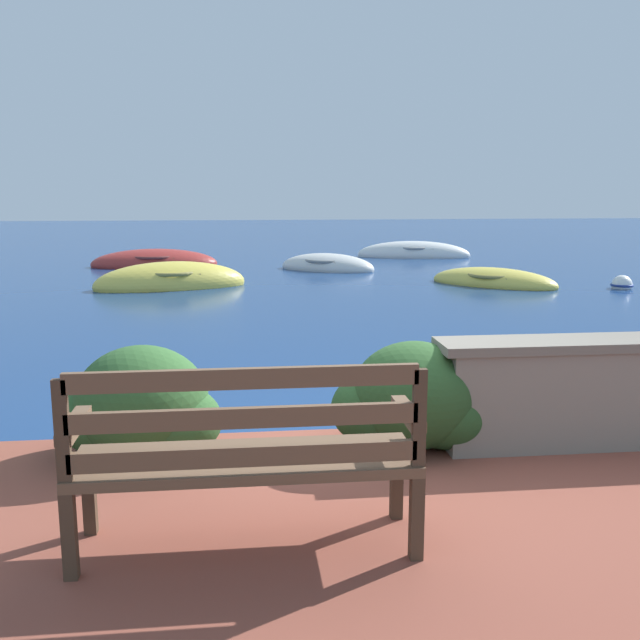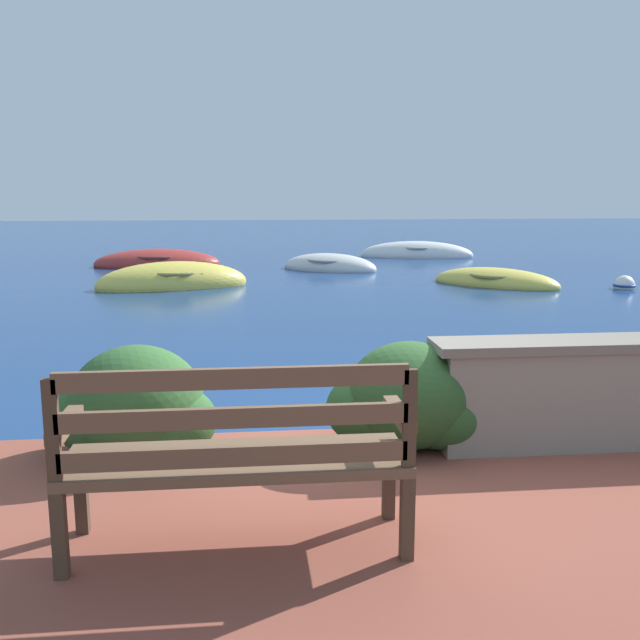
# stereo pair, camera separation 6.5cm
# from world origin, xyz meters

# --- Properties ---
(ground_plane) EXTENTS (80.00, 80.00, 0.00)m
(ground_plane) POSITION_xyz_m (0.00, 0.00, 0.00)
(ground_plane) COLOR navy
(park_bench) EXTENTS (1.61, 0.48, 0.93)m
(park_bench) POSITION_xyz_m (-0.86, -1.67, 0.71)
(park_bench) COLOR #433123
(park_bench) RESTS_ON patio_terrace
(stone_wall) EXTENTS (2.46, 0.39, 0.72)m
(stone_wall) POSITION_xyz_m (1.61, -0.48, 0.58)
(stone_wall) COLOR gray
(stone_wall) RESTS_ON patio_terrace
(hedge_clump_left) EXTENTS (1.05, 0.76, 0.71)m
(hedge_clump_left) POSITION_xyz_m (-1.51, -0.36, 0.53)
(hedge_clump_left) COLOR #2D5628
(hedge_clump_left) RESTS_ON patio_terrace
(hedge_clump_centre) EXTENTS (1.04, 0.75, 0.71)m
(hedge_clump_centre) POSITION_xyz_m (0.23, -0.40, 0.53)
(hedge_clump_centre) COLOR #284C23
(hedge_clump_centre) RESTS_ON patio_terrace
(hedge_clump_right) EXTENTS (0.82, 0.59, 0.56)m
(hedge_clump_right) POSITION_xyz_m (1.46, -0.28, 0.46)
(hedge_clump_right) COLOR #2D5628
(hedge_clump_right) RESTS_ON patio_terrace
(rowboat_nearest) EXTENTS (2.67, 2.58, 0.60)m
(rowboat_nearest) POSITION_xyz_m (4.18, 8.92, 0.05)
(rowboat_nearest) COLOR #DBC64C
(rowboat_nearest) RESTS_ON ground_plane
(rowboat_mid) EXTENTS (3.14, 1.86, 0.89)m
(rowboat_mid) POSITION_xyz_m (-2.22, 9.25, 0.07)
(rowboat_mid) COLOR #DBC64C
(rowboat_mid) RESTS_ON ground_plane
(rowboat_far) EXTENTS (2.60, 2.22, 0.68)m
(rowboat_far) POSITION_xyz_m (1.20, 12.01, 0.06)
(rowboat_far) COLOR silver
(rowboat_far) RESTS_ON ground_plane
(rowboat_outer) EXTENTS (3.11, 1.33, 0.76)m
(rowboat_outer) POSITION_xyz_m (-2.98, 13.19, 0.07)
(rowboat_outer) COLOR #9E2D28
(rowboat_outer) RESTS_ON ground_plane
(rowboat_distant) EXTENTS (3.30, 1.64, 0.79)m
(rowboat_distant) POSITION_xyz_m (4.01, 14.91, 0.07)
(rowboat_distant) COLOR silver
(rowboat_distant) RESTS_ON ground_plane
(mooring_buoy) EXTENTS (0.43, 0.43, 0.39)m
(mooring_buoy) POSITION_xyz_m (6.46, 8.12, 0.07)
(mooring_buoy) COLOR white
(mooring_buoy) RESTS_ON ground_plane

